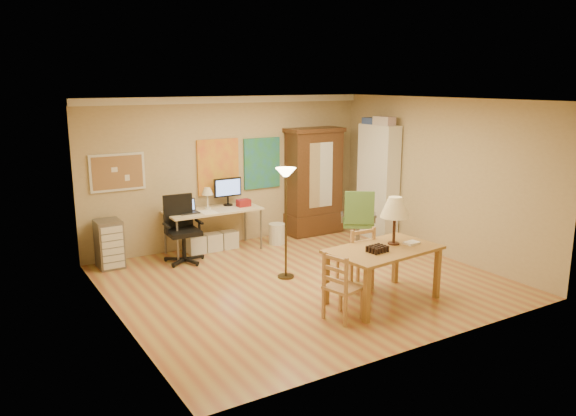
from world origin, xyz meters
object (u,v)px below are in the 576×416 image
office_chair_black (183,244)px  bookshelf (378,182)px  office_chair_green (358,236)px  computer_desk (214,225)px  armoire (314,188)px  dining_table (388,236)px

office_chair_black → bookshelf: size_ratio=0.52×
office_chair_green → bookshelf: size_ratio=0.52×
computer_desk → armoire: 2.22m
dining_table → office_chair_green: (1.02, 1.92, -0.60)m
armoire → bookshelf: bookshelf is taller
computer_desk → bookshelf: bookshelf is taller
office_chair_green → armoire: armoire is taller
office_chair_green → armoire: 1.62m
computer_desk → armoire: size_ratio=0.80×
office_chair_green → bookshelf: bookshelf is taller
computer_desk → bookshelf: bearing=-14.9°
dining_table → computer_desk: size_ratio=0.96×
armoire → office_chair_black: bearing=-172.1°
dining_table → office_chair_green: bearing=62.1°
computer_desk → office_chair_green: (2.11, -1.42, -0.16)m
computer_desk → office_chair_green: bearing=-34.0°
computer_desk → armoire: armoire is taller
office_chair_black → bookshelf: (3.75, -0.49, 0.78)m
dining_table → bookshelf: (1.95, 2.54, 0.18)m
armoire → bookshelf: 1.26m
bookshelf → computer_desk: bearing=165.1°
armoire → bookshelf: (0.87, -0.89, 0.17)m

